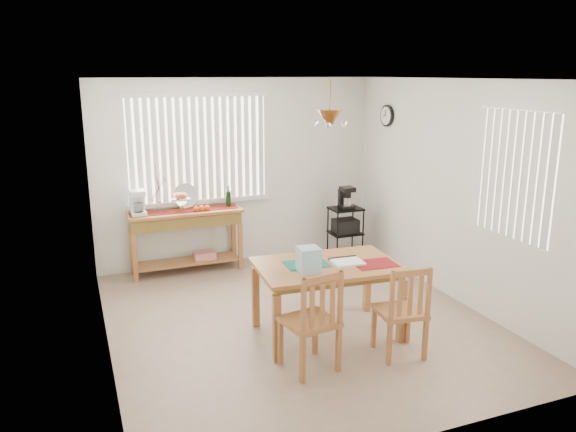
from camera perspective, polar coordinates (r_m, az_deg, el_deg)
name	(u,v)px	position (r m, az deg, el deg)	size (l,w,h in m)	color
ground	(298,320)	(6.33, 0.99, -10.54)	(4.00, 4.50, 0.01)	tan
room_shell	(298,169)	(5.84, 1.03, 4.81)	(4.20, 4.70, 2.70)	white
sideboard	(187,226)	(7.72, -10.27, -1.03)	(1.52, 0.43, 0.86)	#AF6E3B
sideboard_items	(167,202)	(7.61, -12.24, 1.36)	(1.45, 0.36, 0.66)	maroon
wire_cart	(345,228)	(8.25, 5.84, -1.22)	(0.45, 0.36, 0.76)	black
cart_items	(346,198)	(8.15, 5.90, 1.83)	(0.18, 0.22, 0.31)	black
dining_table	(327,272)	(5.78, 3.98, -5.70)	(1.49, 1.01, 0.77)	#AF6E3B
table_items	(319,260)	(5.56, 3.13, -4.53)	(1.10, 0.58, 0.25)	#136E5E
chair_left	(312,322)	(5.16, 2.46, -10.67)	(0.52, 0.52, 0.98)	#AF6E3B
chair_right	(402,312)	(5.52, 11.50, -9.49)	(0.48, 0.48, 0.93)	#AF6E3B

